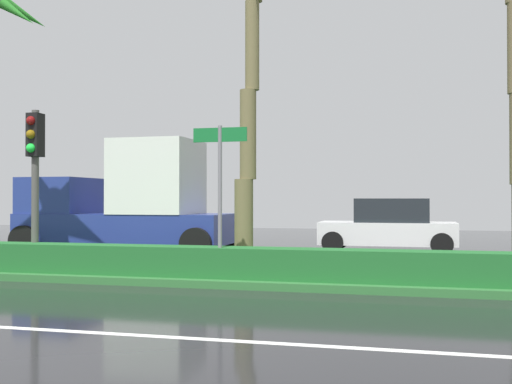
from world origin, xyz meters
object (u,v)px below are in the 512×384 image
object	(u,v)px
street_name_sign	(220,180)
car_in_traffic_leading	(389,226)
traffic_signal_median_left	(35,160)
box_truck_lead	(128,204)

from	to	relation	value
street_name_sign	car_in_traffic_leading	xyz separation A→B (m)	(2.91, 8.76, -1.25)
traffic_signal_median_left	box_truck_lead	size ratio (longest dim) A/B	0.55
traffic_signal_median_left	car_in_traffic_leading	xyz separation A→B (m)	(7.33, 8.35, -1.75)
street_name_sign	car_in_traffic_leading	bearing A→B (deg)	71.62
traffic_signal_median_left	car_in_traffic_leading	distance (m)	11.25
street_name_sign	traffic_signal_median_left	bearing A→B (deg)	174.71
street_name_sign	car_in_traffic_leading	distance (m)	9.31
car_in_traffic_leading	traffic_signal_median_left	bearing A→B (deg)	48.74
street_name_sign	box_truck_lead	size ratio (longest dim) A/B	0.47
box_truck_lead	street_name_sign	bearing A→B (deg)	129.91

